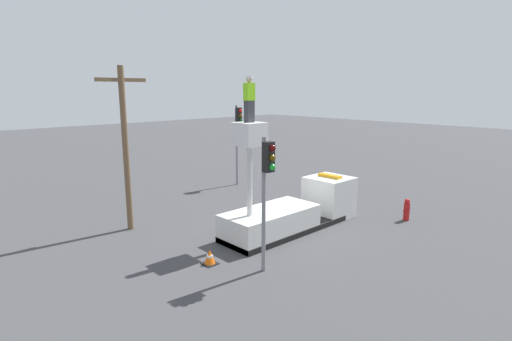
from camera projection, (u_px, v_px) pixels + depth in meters
The scene contains 8 objects.
ground_plane at pixel (286, 230), 17.93m from camera, with size 120.00×120.00×0.00m, color #424244.
bucket_truck at pixel (294, 210), 18.12m from camera, with size 7.33×2.07×4.97m.
worker at pixel (249, 99), 15.31m from camera, with size 0.40×0.26×1.75m.
traffic_light_pole at pixel (267, 178), 13.20m from camera, with size 0.34×0.57×4.71m.
traffic_light_across at pixel (238, 129), 25.78m from camera, with size 0.34×0.57×5.24m.
fire_hydrant at pixel (407, 210), 19.25m from camera, with size 0.53×0.29×1.08m.
traffic_cone_rear at pixel (210, 257), 14.45m from camera, with size 0.51×0.51×0.56m.
utility_pole at pixel (125, 143), 17.37m from camera, with size 2.20×0.26×7.22m.
Camera 1 is at (-12.61, -11.53, 6.23)m, focal length 28.00 mm.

